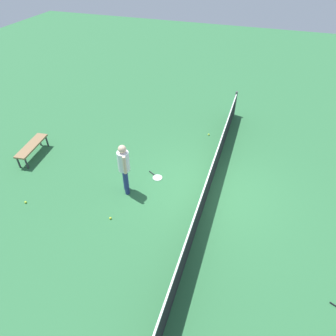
% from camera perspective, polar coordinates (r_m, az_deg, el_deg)
% --- Properties ---
extents(ground_plane, '(40.00, 40.00, 0.00)m').
position_cam_1_polar(ground_plane, '(9.29, 7.87, -4.25)').
color(ground_plane, '#2D6B3D').
extents(court_net, '(10.09, 0.09, 1.07)m').
position_cam_1_polar(court_net, '(8.95, 8.15, -1.92)').
color(court_net, '#4C4C51').
rests_on(court_net, ground_plane).
extents(player_near_side, '(0.48, 0.47, 1.70)m').
position_cam_1_polar(player_near_side, '(8.61, -8.47, 0.51)').
color(player_near_side, navy).
rests_on(player_near_side, ground_plane).
extents(tennis_racket_near_player, '(0.45, 0.59, 0.03)m').
position_cam_1_polar(tennis_racket_near_player, '(9.64, -2.14, -1.78)').
color(tennis_racket_near_player, white).
rests_on(tennis_racket_near_player, ground_plane).
extents(tennis_ball_near_player, '(0.07, 0.07, 0.07)m').
position_cam_1_polar(tennis_ball_near_player, '(11.76, 7.84, 6.41)').
color(tennis_ball_near_player, '#C6E033').
rests_on(tennis_ball_near_player, ground_plane).
extents(tennis_ball_by_net, '(0.07, 0.07, 0.07)m').
position_cam_1_polar(tennis_ball_by_net, '(9.74, -25.73, -5.96)').
color(tennis_ball_by_net, '#C6E033').
rests_on(tennis_ball_by_net, ground_plane).
extents(tennis_ball_midcourt, '(0.07, 0.07, 0.07)m').
position_cam_1_polar(tennis_ball_midcourt, '(8.52, -11.02, -9.46)').
color(tennis_ball_midcourt, '#C6E033').
rests_on(tennis_ball_midcourt, ground_plane).
extents(courtside_bench, '(1.54, 0.57, 0.48)m').
position_cam_1_polar(courtside_bench, '(11.34, -24.76, 3.78)').
color(courtside_bench, olive).
rests_on(courtside_bench, ground_plane).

